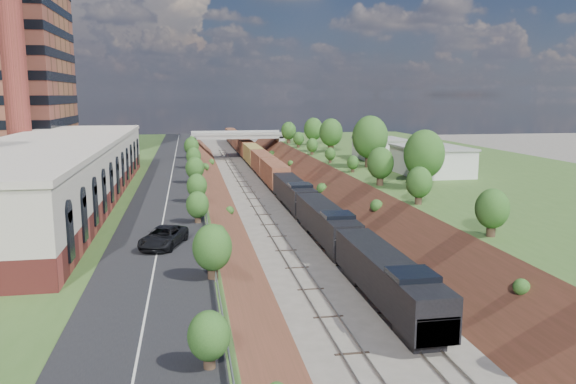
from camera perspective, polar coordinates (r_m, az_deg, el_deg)
name	(u,v)px	position (r m, az deg, el deg)	size (l,w,h in m)	color
platform_left	(54,193)	(91.17, -22.71, -0.07)	(44.00, 180.00, 5.00)	#3E6027
platform_right	(463,181)	(100.09, 17.31, 1.07)	(44.00, 180.00, 5.00)	#3E6027
embankment_left	(202,204)	(89.39, -8.71, -1.23)	(7.07, 180.00, 7.07)	brown
embankment_right	(337,200)	(92.52, 5.04, -0.78)	(7.07, 180.00, 7.07)	brown
rail_left_track	(255,202)	(89.95, -3.36, -1.01)	(1.58, 180.00, 0.18)	gray
rail_right_track	(287,201)	(90.69, -0.09, -0.90)	(1.58, 180.00, 0.18)	gray
road	(172,173)	(88.59, -11.71, 1.89)	(8.00, 180.00, 0.10)	black
guardrail	(199,169)	(88.30, -9.06, 2.27)	(0.10, 171.00, 0.70)	#99999E
commercial_building	(52,172)	(67.99, -22.87, 1.90)	(14.30, 62.30, 7.00)	maroon
smokestack	(12,35)	(87.24, -26.27, 14.13)	(3.20, 3.20, 40.00)	maroon
overpass	(237,141)	(150.79, -5.20, 5.20)	(24.50, 8.30, 7.40)	gray
white_building_near	(431,161)	(88.23, 14.35, 3.03)	(9.00, 12.00, 4.00)	silver
white_building_far	(380,149)	(108.38, 9.30, 4.31)	(8.00, 10.00, 3.60)	silver
tree_right_large	(424,155)	(74.45, 13.66, 3.70)	(5.25, 5.25, 7.61)	#473323
tree_left_crest	(203,212)	(48.78, -8.60, -2.03)	(2.45, 2.45, 3.55)	#473323
freight_train	(258,159)	(127.29, -3.06, 3.40)	(3.24, 181.68, 4.79)	black
suv	(163,237)	(45.67, -12.55, -4.47)	(2.59, 5.62, 1.56)	black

